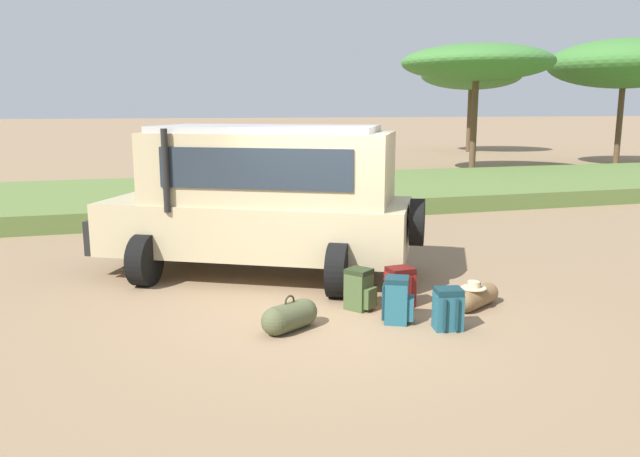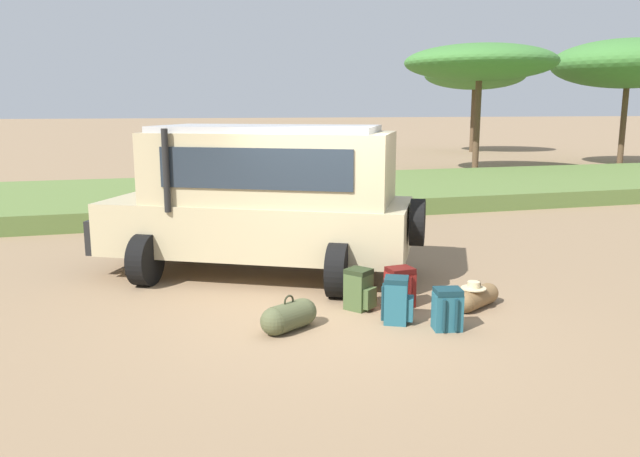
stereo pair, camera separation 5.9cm
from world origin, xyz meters
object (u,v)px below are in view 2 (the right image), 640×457
at_px(duffel_bag_low_black_case, 477,297).
at_px(acacia_tree_centre_back, 475,75).
at_px(safari_vehicle, 263,197).
at_px(backpack_near_rear_wheel, 359,290).
at_px(duffel_bag_soft_canvas, 289,316).
at_px(backpack_cluster_center, 399,287).
at_px(backpack_beside_front_wheel, 397,301).
at_px(acacia_tree_right_mid, 629,64).
at_px(backpack_outermost, 447,309).
at_px(acacia_tree_left_mid, 480,63).

bearing_deg(duffel_bag_low_black_case, acacia_tree_centre_back, 60.42).
xyz_separation_m(safari_vehicle, duffel_bag_low_black_case, (2.46, -2.55, -1.14)).
relative_size(backpack_near_rear_wheel, duffel_bag_soft_canvas, 0.73).
distance_m(backpack_cluster_center, acacia_tree_centre_back, 32.14).
height_order(backpack_beside_front_wheel, acacia_tree_centre_back, acacia_tree_centre_back).
height_order(backpack_cluster_center, acacia_tree_centre_back, acacia_tree_centre_back).
height_order(backpack_near_rear_wheel, acacia_tree_centre_back, acacia_tree_centre_back).
height_order(backpack_beside_front_wheel, acacia_tree_right_mid, acacia_tree_right_mid).
xyz_separation_m(backpack_outermost, acacia_tree_left_mid, (10.04, 16.74, 4.26)).
bearing_deg(acacia_tree_left_mid, duffel_bag_low_black_case, -119.89).
height_order(backpack_cluster_center, acacia_tree_right_mid, acacia_tree_right_mid).
height_order(backpack_beside_front_wheel, backpack_cluster_center, backpack_beside_front_wheel).
distance_m(backpack_near_rear_wheel, duffel_bag_low_black_case, 1.63).
xyz_separation_m(duffel_bag_low_black_case, acacia_tree_centre_back, (15.63, 27.53, 4.49)).
xyz_separation_m(duffel_bag_low_black_case, duffel_bag_soft_canvas, (-2.69, -0.13, 0.02)).
distance_m(backpack_beside_front_wheel, backpack_near_rear_wheel, 0.71).
bearing_deg(acacia_tree_right_mid, acacia_tree_centre_back, 99.24).
bearing_deg(backpack_cluster_center, backpack_near_rear_wheel, 177.01).
height_order(backpack_outermost, acacia_tree_right_mid, acacia_tree_right_mid).
bearing_deg(duffel_bag_soft_canvas, backpack_cluster_center, 16.55).
bearing_deg(backpack_outermost, backpack_cluster_center, 100.92).
xyz_separation_m(backpack_beside_front_wheel, duffel_bag_low_black_case, (1.30, 0.25, -0.14)).
relative_size(safari_vehicle, backpack_cluster_center, 9.63).
bearing_deg(duffel_bag_soft_canvas, backpack_beside_front_wheel, -4.78).
bearing_deg(safari_vehicle, backpack_near_rear_wheel, -67.48).
height_order(safari_vehicle, duffel_bag_low_black_case, safari_vehicle).
bearing_deg(duffel_bag_soft_canvas, safari_vehicle, 85.21).
distance_m(safari_vehicle, backpack_outermost, 3.75).
bearing_deg(backpack_cluster_center, duffel_bag_low_black_case, -20.52).
bearing_deg(backpack_cluster_center, duffel_bag_soft_canvas, -163.45).
height_order(acacia_tree_left_mid, acacia_tree_centre_back, acacia_tree_centre_back).
bearing_deg(safari_vehicle, acacia_tree_right_mid, 35.91).
bearing_deg(backpack_outermost, acacia_tree_left_mid, 59.03).
bearing_deg(acacia_tree_right_mid, backpack_cluster_center, -137.99).
relative_size(backpack_beside_front_wheel, acacia_tree_right_mid, 0.09).
relative_size(backpack_beside_front_wheel, backpack_near_rear_wheel, 1.06).
distance_m(safari_vehicle, backpack_cluster_center, 2.82).
bearing_deg(safari_vehicle, acacia_tree_left_mid, 49.14).
height_order(backpack_beside_front_wheel, backpack_near_rear_wheel, backpack_beside_front_wheel).
height_order(safari_vehicle, acacia_tree_centre_back, acacia_tree_centre_back).
bearing_deg(acacia_tree_right_mid, safari_vehicle, -144.09).
distance_m(backpack_cluster_center, backpack_outermost, 1.04).
relative_size(backpack_cluster_center, duffel_bag_soft_canvas, 0.71).
bearing_deg(backpack_near_rear_wheel, duffel_bag_low_black_case, -14.33).
bearing_deg(duffel_bag_low_black_case, safari_vehicle, 134.07).
relative_size(acacia_tree_left_mid, acacia_tree_centre_back, 1.01).
relative_size(backpack_outermost, duffel_bag_soft_canvas, 0.68).
bearing_deg(safari_vehicle, backpack_outermost, -62.46).
bearing_deg(acacia_tree_right_mid, backpack_near_rear_wheel, -138.93).
distance_m(backpack_outermost, acacia_tree_right_mid, 25.63).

